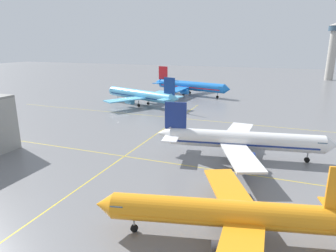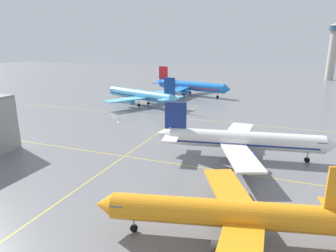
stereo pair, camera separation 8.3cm
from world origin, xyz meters
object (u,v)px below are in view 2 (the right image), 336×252
Objects in this scene: airliner_front_gate at (229,214)px; airliner_far_left_stand at (190,86)px; airliner_second_row at (242,140)px; airliner_third_row at (141,95)px; control_tower at (333,47)px.

airliner_far_left_stand reaches higher than airliner_front_gate.
airliner_front_gate is at bearing -70.58° from airliner_far_left_stand.
airliner_far_left_stand is (-33.24, 72.47, 0.42)m from airliner_second_row.
airliner_second_row is at bearing -44.01° from airliner_third_row.
control_tower reaches higher than airliner_second_row.
airliner_far_left_stand is at bearing 109.42° from airliner_front_gate.
airliner_third_row reaches higher than airliner_second_row.
airliner_far_left_stand is 1.10× the size of control_tower.
airliner_front_gate is at bearing -85.56° from airliner_second_row.
airliner_second_row is 168.19m from control_tower.
airliner_front_gate is 28.09m from airliner_second_row.
airliner_second_row is 0.99× the size of airliner_third_row.
airliner_second_row is 0.91× the size of airliner_far_left_stand.
control_tower reaches higher than airliner_third_row.
airliner_third_row is at bearing 123.21° from airliner_front_gate.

